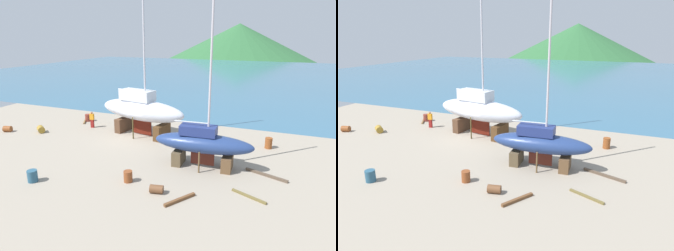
{
  "view_description": "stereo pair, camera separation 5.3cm",
  "coord_description": "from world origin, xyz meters",
  "views": [
    {
      "loc": [
        13.7,
        -24.05,
        9.43
      ],
      "look_at": [
        4.38,
        -1.56,
        2.08
      ],
      "focal_mm": 32.12,
      "sensor_mm": 36.0,
      "label": 1
    },
    {
      "loc": [
        13.75,
        -24.03,
        9.43
      ],
      "look_at": [
        4.38,
        -1.56,
        2.08
      ],
      "focal_mm": 32.12,
      "sensor_mm": 36.0,
      "label": 2
    }
  ],
  "objects": [
    {
      "name": "ground_plane",
      "position": [
        0.0,
        -4.51,
        0.0
      ],
      "size": [
        45.23,
        45.23,
        0.0
      ],
      "primitive_type": "plane",
      "color": "gray"
    },
    {
      "name": "barrel_rust_near",
      "position": [
        -12.49,
        -3.44,
        0.3
      ],
      "size": [
        0.92,
        0.81,
        0.6
      ],
      "primitive_type": "cylinder",
      "rotation": [
        1.57,
        0.0,
        5.03
      ],
      "color": "brown",
      "rests_on": "ground"
    },
    {
      "name": "timber_long_aft",
      "position": [
        8.32,
        -9.25,
        0.09
      ],
      "size": [
        1.33,
        2.02,
        0.18
      ],
      "primitive_type": "cube",
      "rotation": [
        0.0,
        0.0,
        1.03
      ],
      "color": "brown",
      "rests_on": "ground"
    },
    {
      "name": "timber_plank_near",
      "position": [
        12.03,
        -7.25,
        0.07
      ],
      "size": [
        2.21,
        1.06,
        0.13
      ],
      "primitive_type": "cube",
      "rotation": [
        0.0,
        0.0,
        2.74
      ],
      "color": "brown",
      "rests_on": "ground"
    },
    {
      "name": "timber_plank_far",
      "position": [
        -7.56,
        2.63,
        0.08
      ],
      "size": [
        1.26,
        1.94,
        0.16
      ],
      "primitive_type": "cube",
      "rotation": [
        0.0,
        0.0,
        2.12
      ],
      "color": "brown",
      "rests_on": "ground"
    },
    {
      "name": "barrel_rust_far",
      "position": [
        -1.65,
        -10.69,
        0.4
      ],
      "size": [
        0.91,
        0.91,
        0.81
      ],
      "primitive_type": "cylinder",
      "rotation": [
        0.0,
        0.0,
        0.58
      ],
      "color": "#2B566F",
      "rests_on": "ground"
    },
    {
      "name": "worker",
      "position": [
        -5.39,
        1.06,
        0.89
      ],
      "size": [
        0.46,
        0.28,
        1.72
      ],
      "rotation": [
        0.0,
        0.0,
        4.81
      ],
      "color": "maroon",
      "rests_on": "ground"
    },
    {
      "name": "barrel_tipped_left",
      "position": [
        12.4,
        1.83,
        0.47
      ],
      "size": [
        0.78,
        0.78,
        0.94
      ],
      "primitive_type": "cylinder",
      "rotation": [
        0.0,
        0.0,
        2.76
      ],
      "color": "brown",
      "rests_on": "ground"
    },
    {
      "name": "sea_water",
      "position": [
        0.0,
        50.98,
        0.0
      ],
      "size": [
        130.27,
        88.38,
        0.01
      ],
      "primitive_type": "cube",
      "color": "#376888",
      "rests_on": "ground"
    },
    {
      "name": "barrel_blue_faded",
      "position": [
        -7.33,
        2.94,
        0.4
      ],
      "size": [
        0.71,
        0.71,
        0.8
      ],
      "primitive_type": "cylinder",
      "rotation": [
        0.0,
        0.0,
        1.64
      ],
      "color": "brown",
      "rests_on": "ground"
    },
    {
      "name": "sailboat_far_slipway",
      "position": [
        0.56,
        0.92,
        2.55
      ],
      "size": [
        9.65,
        4.09,
        17.07
      ],
      "rotation": [
        0.0,
        0.0,
        -0.17
      ],
      "color": "#51351D",
      "rests_on": "ground"
    },
    {
      "name": "timber_long_fore",
      "position": [
        12.75,
        -3.89,
        0.09
      ],
      "size": [
        2.94,
        1.21,
        0.18
      ],
      "primitive_type": "cube",
      "rotation": [
        0.0,
        0.0,
        2.79
      ],
      "color": "brown",
      "rests_on": "ground"
    },
    {
      "name": "headland_hill",
      "position": [
        -12.02,
        127.15,
        0.0
      ],
      "size": [
        120.36,
        120.36,
        29.45
      ],
      "primitive_type": "cone",
      "color": "#2E6536",
      "rests_on": "ground"
    },
    {
      "name": "barrel_tipped_center",
      "position": [
        -9.16,
        -2.33,
        0.33
      ],
      "size": [
        1.12,
        1.07,
        0.67
      ],
      "primitive_type": "cylinder",
      "rotation": [
        1.57,
        0.0,
        4.08
      ],
      "color": "olive",
      "rests_on": "ground"
    },
    {
      "name": "sailboat_large_starboard",
      "position": [
        8.14,
        -4.03,
        1.86
      ],
      "size": [
        7.45,
        2.48,
        13.33
      ],
      "rotation": [
        0.0,
        0.0,
        0.06
      ],
      "color": "brown",
      "rests_on": "ground"
    },
    {
      "name": "barrel_by_slipway",
      "position": [
        4.27,
        -8.27,
        0.38
      ],
      "size": [
        0.75,
        0.75,
        0.77
      ],
      "primitive_type": "cylinder",
      "rotation": [
        0.0,
        0.0,
        2.79
      ],
      "color": "brown",
      "rests_on": "ground"
    },
    {
      "name": "barrel_rust_mid",
      "position": [
        6.66,
        -8.91,
        0.27
      ],
      "size": [
        0.92,
        0.69,
        0.53
      ],
      "primitive_type": "cylinder",
      "rotation": [
        1.57,
        0.0,
        4.91
      ],
      "color": "brown",
      "rests_on": "ground"
    },
    {
      "name": "barrel_ochre",
      "position": [
        6.21,
        2.58,
        0.43
      ],
      "size": [
        0.6,
        0.6,
        0.85
      ],
      "primitive_type": "cylinder",
      "rotation": [
        0.0,
        0.0,
        1.52
      ],
      "color": "brown",
      "rests_on": "ground"
    }
  ]
}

